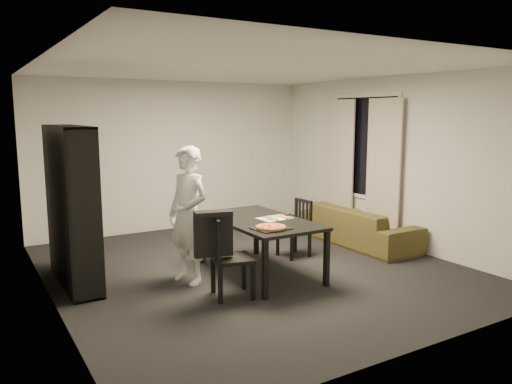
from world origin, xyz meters
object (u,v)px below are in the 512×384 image
dining_table (260,224)px  pepperoni_pizza (271,227)px  person (188,215)px  chair_right (298,224)px  chair_left (225,252)px  bookshelf (72,206)px  sofa (359,225)px  baking_tray (271,228)px

dining_table → pepperoni_pizza: size_ratio=4.91×
dining_table → person: (-0.90, 0.18, 0.18)m
chair_right → pepperoni_pizza: chair_right is taller
chair_right → chair_left: bearing=-64.2°
bookshelf → sofa: bookshelf is taller
bookshelf → pepperoni_pizza: 2.38m
person → dining_table: bearing=61.0°
baking_tray → sofa: 2.52m
dining_table → chair_right: (0.90, 0.43, -0.19)m
person → sofa: bearing=77.5°
bookshelf → chair_right: 3.08m
pepperoni_pizza → chair_left: bearing=177.3°
chair_left → baking_tray: 0.63m
dining_table → sofa: bearing=12.4°
baking_tray → person: bearing=135.9°
chair_right → baking_tray: 1.46m
dining_table → chair_left: (-0.77, -0.51, -0.13)m
bookshelf → person: 1.38m
person → pepperoni_pizza: person is taller
person → sofa: person is taller
dining_table → chair_left: 0.94m
dining_table → baking_tray: (-0.17, -0.53, 0.07)m
person → pepperoni_pizza: (0.72, -0.72, -0.09)m
person → chair_left: bearing=-7.1°
chair_left → person: size_ratio=0.55×
person → baking_tray: size_ratio=4.15×
person → sofa: 3.07m
bookshelf → dining_table: bearing=-21.9°
bookshelf → pepperoni_pizza: bearing=-35.8°
dining_table → sofa: size_ratio=0.84×
bookshelf → chair_left: size_ratio=2.06×
baking_tray → pepperoni_pizza: size_ratio=1.14×
chair_right → person: size_ratio=0.49×
bookshelf → baking_tray: 2.39m
dining_table → pepperoni_pizza: pepperoni_pizza is taller
chair_left → sofa: chair_left is taller
chair_left → baking_tray: (0.60, -0.02, 0.20)m
sofa → bookshelf: bearing=84.8°
baking_tray → sofa: size_ratio=0.20×
chair_left → sofa: bearing=-57.8°
bookshelf → person: size_ratio=1.14×
dining_table → person: bearing=168.9°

